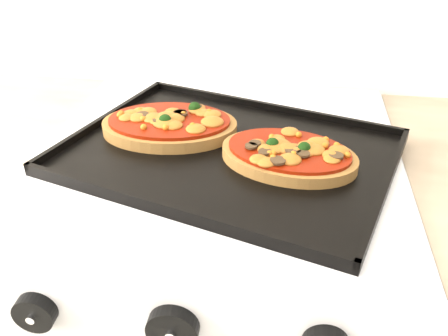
% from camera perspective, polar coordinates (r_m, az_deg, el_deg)
% --- Properties ---
extents(stove, '(0.60, 0.60, 0.91)m').
position_cam_1_polar(stove, '(1.12, -0.46, -18.62)').
color(stove, silver).
rests_on(stove, floor).
extents(control_panel, '(0.60, 0.02, 0.09)m').
position_cam_1_polar(control_panel, '(0.62, -5.17, -16.46)').
color(control_panel, silver).
rests_on(control_panel, stove).
extents(knob_left, '(0.05, 0.02, 0.05)m').
position_cam_1_polar(knob_left, '(0.66, -20.78, -15.20)').
color(knob_left, black).
rests_on(knob_left, control_panel).
extents(knob_center, '(0.06, 0.02, 0.06)m').
position_cam_1_polar(knob_center, '(0.60, -5.88, -17.80)').
color(knob_center, black).
rests_on(knob_center, control_panel).
extents(baking_tray, '(0.59, 0.50, 0.02)m').
position_cam_1_polar(baking_tray, '(0.79, 0.52, 1.97)').
color(baking_tray, black).
rests_on(baking_tray, stove).
extents(pizza_left, '(0.24, 0.17, 0.03)m').
position_cam_1_polar(pizza_left, '(0.85, -6.26, 5.07)').
color(pizza_left, olive).
rests_on(pizza_left, baking_tray).
extents(pizza_right, '(0.24, 0.19, 0.03)m').
position_cam_1_polar(pizza_right, '(0.77, 7.41, 1.68)').
color(pizza_right, olive).
rests_on(pizza_right, baking_tray).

